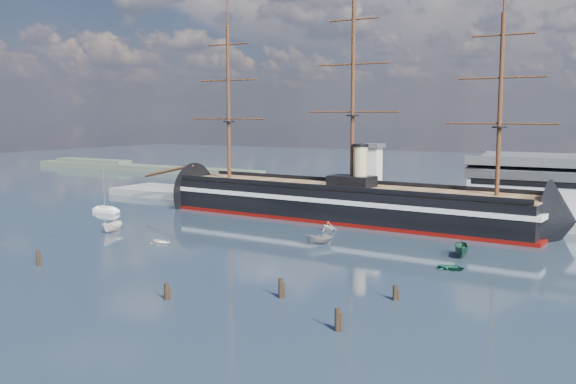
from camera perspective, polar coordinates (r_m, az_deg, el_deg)
The scene contains 17 objects.
ground at distance 131.10m, azimuth 0.50°, elevation -3.64°, with size 600.00×600.00×0.00m, color #273740.
quay at distance 159.22m, azimuth 10.12°, elevation -1.88°, with size 180.00×18.00×2.00m, color slate.
quay_tower at distance 157.83m, azimuth 7.43°, elevation 1.66°, with size 5.00×5.00×15.00m.
shoreline at distance 290.92m, azimuth -14.14°, elevation 2.21°, with size 120.00×10.00×4.00m.
warship at distance 147.93m, azimuth 4.36°, elevation -0.88°, with size 113.37×21.98×53.94m.
sailboat at distance 164.16m, azimuth -15.88°, elevation -1.52°, with size 7.09×2.08×11.34m.
motorboat_a at distance 136.68m, azimuth -15.32°, elevation -3.46°, with size 6.75×2.47×2.70m, color #FCE6CE.
motorboat_b at distance 121.31m, azimuth -11.12°, elevation -4.63°, with size 2.99×1.20×1.40m, color white.
motorboat_c at distance 118.99m, azimuth 2.85°, elevation -4.73°, with size 6.48×2.38×2.59m, color slate.
motorboat_d at distance 133.12m, azimuth 3.63°, elevation -3.49°, with size 6.23×2.70×2.29m, color silver.
motorboat_e at distance 103.30m, azimuth 14.31°, elevation -6.72°, with size 2.56×1.02×1.19m, color #17533B.
motorboat_f at distance 112.87m, azimuth 15.18°, elevation -5.60°, with size 7.04×2.58×2.82m, color #1D4432.
piling_near_left at distance 110.22m, azimuth -21.28°, elevation -6.13°, with size 0.64×0.64×3.14m, color black.
piling_near_mid at distance 85.95m, azimuth -10.73°, elevation -9.39°, with size 0.64×0.64×2.90m, color black.
piling_near_right at distance 85.20m, azimuth -0.64°, elevation -9.41°, with size 0.64×0.64×3.33m, color black.
piling_far_right at distance 85.41m, azimuth 9.48°, elevation -9.46°, with size 0.64×0.64×2.70m, color black.
piling_extra at distance 73.08m, azimuth 4.41°, elevation -12.22°, with size 0.64×0.64×3.33m, color black.
Camera 1 is at (64.13, -71.83, 23.83)m, focal length 40.00 mm.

